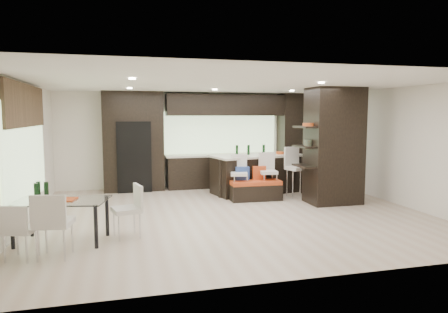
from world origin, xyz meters
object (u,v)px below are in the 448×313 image
object	(u,v)px
stool_mid	(268,180)
stool_right	(297,177)
stool_left	(239,182)
chair_far	(21,233)
floor_vase	(320,175)
chair_near	(55,227)
kitchen_island	(257,174)
bench	(256,190)
dining_table	(62,221)
chair_end	(127,213)

from	to	relation	value
stool_mid	stool_right	xyz separation A→B (m)	(0.75, -0.02, 0.05)
stool_left	chair_far	size ratio (longest dim) A/B	1.18
floor_vase	chair_near	bearing A→B (deg)	-156.55
chair_near	chair_far	distance (m)	0.46
kitchen_island	stool_mid	distance (m)	0.83
bench	stool_mid	bearing A→B (deg)	15.02
stool_left	dining_table	distance (m)	4.40
stool_right	chair_near	distance (m)	6.05
stool_mid	bench	xyz separation A→B (m)	(-0.35, -0.08, -0.22)
bench	chair_near	bearing A→B (deg)	-142.18
kitchen_island	chair_near	size ratio (longest dim) A/B	2.73
chair_end	dining_table	bearing A→B (deg)	76.09
floor_vase	chair_near	distance (m)	5.97
stool_right	bench	size ratio (longest dim) A/B	0.82
stool_left	stool_right	bearing A→B (deg)	14.30
kitchen_island	chair_near	distance (m)	5.94
stool_mid	chair_end	size ratio (longest dim) A/B	1.11
stool_left	floor_vase	xyz separation A→B (m)	(1.77, -0.73, 0.21)
stool_mid	dining_table	bearing A→B (deg)	-144.66
chair_near	dining_table	bearing A→B (deg)	99.70
chair_far	chair_end	size ratio (longest dim) A/B	0.92
stool_right	chair_far	bearing A→B (deg)	-168.41
kitchen_island	stool_right	world-z (taller)	stool_right
floor_vase	chair_near	world-z (taller)	floor_vase
stool_left	stool_mid	distance (m)	0.75
chair_near	chair_far	world-z (taller)	chair_near
stool_left	stool_mid	xyz separation A→B (m)	(0.75, -0.01, 0.01)
stool_left	chair_near	distance (m)	4.84
kitchen_island	stool_left	distance (m)	1.12
chair_far	chair_end	bearing A→B (deg)	42.62
stool_left	stool_mid	bearing A→B (deg)	14.98
stool_left	bench	bearing A→B (deg)	2.80
kitchen_island	chair_far	distance (m)	6.27
stool_left	chair_far	xyz separation A→B (m)	(-4.16, -3.07, -0.07)
stool_left	chair_far	world-z (taller)	stool_left
dining_table	chair_far	size ratio (longest dim) A/B	1.90
stool_right	chair_near	xyz separation A→B (m)	(-5.21, -3.07, -0.06)
stool_right	chair_near	size ratio (longest dim) A/B	1.14
kitchen_island	stool_mid	size ratio (longest dim) A/B	2.67
stool_mid	bench	world-z (taller)	stool_mid
bench	chair_far	size ratio (longest dim) A/B	1.64
kitchen_island	dining_table	distance (m)	5.49
chair_near	chair_far	xyz separation A→B (m)	(-0.45, 0.04, -0.07)
bench	chair_far	bearing A→B (deg)	-145.31
stool_left	chair_end	size ratio (longest dim) A/B	1.08
stool_mid	floor_vase	distance (m)	1.26
chair_end	bench	bearing A→B (deg)	-67.36
chair_near	stool_mid	bearing A→B (deg)	44.48
kitchen_island	bench	world-z (taller)	kitchen_island
kitchen_island	stool_left	world-z (taller)	kitchen_island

